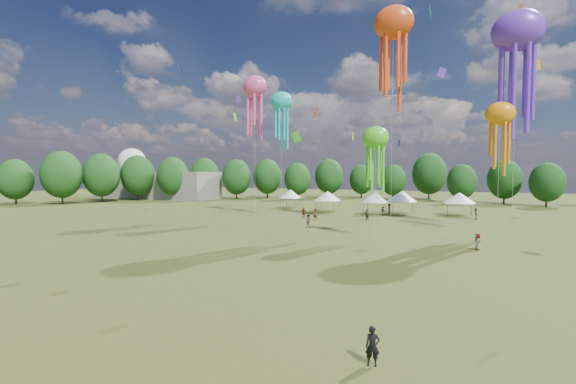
% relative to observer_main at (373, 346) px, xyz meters
% --- Properties ---
extents(ground, '(300.00, 300.00, 0.00)m').
position_rel_observer_main_xyz_m(ground, '(-7.80, 0.94, -0.80)').
color(ground, '#384416').
rests_on(ground, ground).
extents(observer_main, '(0.66, 0.53, 1.59)m').
position_rel_observer_main_xyz_m(observer_main, '(0.00, 0.00, 0.00)').
color(observer_main, black).
rests_on(observer_main, ground).
extents(spectator_near, '(0.96, 0.79, 1.85)m').
position_rel_observer_main_xyz_m(spectator_near, '(-15.46, 33.90, 0.13)').
color(spectator_near, gray).
rests_on(spectator_near, ground).
extents(spectators_far, '(27.76, 31.55, 1.91)m').
position_rel_observer_main_xyz_m(spectators_far, '(-6.83, 47.65, 0.10)').
color(spectators_far, gray).
rests_on(spectators_far, ground).
extents(festival_tents, '(38.66, 10.07, 4.36)m').
position_rel_observer_main_xyz_m(festival_tents, '(-10.71, 57.00, 2.43)').
color(festival_tents, '#47474C').
rests_on(festival_tents, ground).
extents(show_kites, '(45.01, 17.32, 31.05)m').
position_rel_observer_main_xyz_m(show_kites, '(-3.06, 41.11, 20.98)').
color(show_kites, '#19C8D4').
rests_on(show_kites, ground).
extents(small_kites, '(77.97, 55.64, 46.48)m').
position_rel_observer_main_xyz_m(small_kites, '(-8.71, 43.16, 29.42)').
color(small_kites, '#19C8D4').
rests_on(small_kites, ground).
extents(treeline, '(201.57, 95.24, 13.43)m').
position_rel_observer_main_xyz_m(treeline, '(-11.67, 63.45, 5.75)').
color(treeline, '#38281C').
rests_on(treeline, ground).
extents(hangar, '(40.00, 12.00, 8.00)m').
position_rel_observer_main_xyz_m(hangar, '(-79.80, 72.94, 3.20)').
color(hangar, gray).
rests_on(hangar, ground).
extents(radome, '(9.00, 9.00, 16.00)m').
position_rel_observer_main_xyz_m(radome, '(-95.80, 78.94, 9.19)').
color(radome, white).
rests_on(radome, ground).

